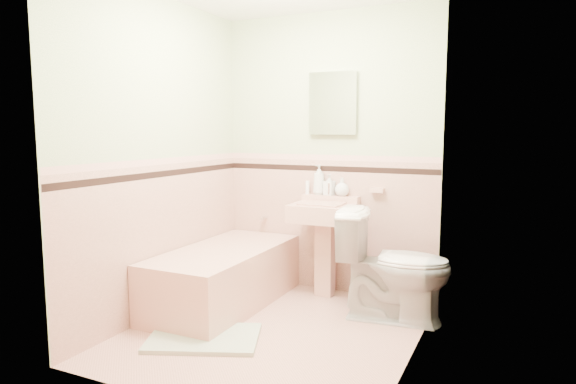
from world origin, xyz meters
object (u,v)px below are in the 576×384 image
at_px(toilet, 394,265).
at_px(sink, 323,251).
at_px(bucket, 366,287).
at_px(soap_bottle_mid, 329,185).
at_px(soap_bottle_right, 342,187).
at_px(bathtub, 224,278).
at_px(soap_bottle_left, 319,180).
at_px(shoe, 201,328).
at_px(medicine_cabinet, 333,103).

bearing_deg(toilet, sink, 63.10).
xyz_separation_m(sink, bucket, (0.38, 0.07, -0.30)).
xyz_separation_m(soap_bottle_mid, soap_bottle_right, (0.12, 0.00, -0.01)).
bearing_deg(bathtub, bucket, 29.30).
height_order(bathtub, toilet, toilet).
xyz_separation_m(bathtub, soap_bottle_left, (0.57, 0.71, 0.80)).
distance_m(bathtub, shoe, 0.69).
bearing_deg(shoe, soap_bottle_mid, 51.92).
height_order(medicine_cabinet, soap_bottle_right, medicine_cabinet).
bearing_deg(sink, soap_bottle_right, 59.31).
height_order(medicine_cabinet, bucket, medicine_cabinet).
distance_m(medicine_cabinet, soap_bottle_right, 0.74).
xyz_separation_m(sink, toilet, (0.69, -0.26, 0.02)).
xyz_separation_m(toilet, shoe, (-1.17, -0.91, -0.37)).
relative_size(bathtub, bucket, 6.34).
bearing_deg(soap_bottle_mid, toilet, -32.11).
distance_m(soap_bottle_mid, toilet, 0.99).
relative_size(bathtub, medicine_cabinet, 2.74).
bearing_deg(bucket, shoe, -124.71).
xyz_separation_m(sink, medicine_cabinet, (0.00, 0.21, 1.29)).
relative_size(sink, bucket, 3.50).
relative_size(bathtub, shoe, 9.40).
bearing_deg(soap_bottle_left, toilet, -28.79).
xyz_separation_m(soap_bottle_left, shoe, (-0.36, -1.35, -0.96)).
relative_size(soap_bottle_left, soap_bottle_mid, 1.45).
xyz_separation_m(bathtub, soap_bottle_right, (0.79, 0.71, 0.74)).
distance_m(sink, shoe, 1.31).
bearing_deg(soap_bottle_right, sink, -120.69).
height_order(soap_bottle_right, shoe, soap_bottle_right).
relative_size(toilet, bucket, 3.63).
bearing_deg(medicine_cabinet, soap_bottle_right, -15.69).
bearing_deg(sink, bathtub, -142.07).
height_order(medicine_cabinet, soap_bottle_mid, medicine_cabinet).
height_order(sink, toilet, toilet).
bearing_deg(shoe, sink, 48.74).
bearing_deg(soap_bottle_right, shoe, -113.31).
xyz_separation_m(sink, soap_bottle_left, (-0.11, 0.18, 0.61)).
bearing_deg(toilet, soap_bottle_right, 46.73).
bearing_deg(soap_bottle_mid, soap_bottle_left, 180.00).
height_order(bathtub, sink, sink).
bearing_deg(bucket, soap_bottle_mid, 163.70).
height_order(toilet, shoe, toilet).
distance_m(toilet, bucket, 0.55).
bearing_deg(soap_bottle_left, bucket, -13.12).
height_order(soap_bottle_left, bucket, soap_bottle_left).
distance_m(sink, soap_bottle_right, 0.59).
relative_size(sink, toilet, 0.97).
distance_m(soap_bottle_right, toilet, 0.91).
relative_size(bathtub, toilet, 1.75).
bearing_deg(shoe, soap_bottle_left, 55.80).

